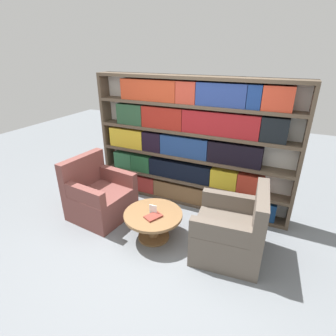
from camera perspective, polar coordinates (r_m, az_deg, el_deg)
name	(u,v)px	position (r m, az deg, el deg)	size (l,w,h in m)	color
ground_plane	(153,249)	(3.73, -3.31, -17.10)	(14.00, 14.00, 0.00)	slate
bookshelf	(189,145)	(4.29, 4.69, 5.00)	(3.28, 0.30, 2.13)	silver
armchair_left	(99,197)	(4.34, -14.78, -6.09)	(0.92, 0.92, 0.96)	brown
armchair_right	(231,232)	(3.55, 13.60, -13.46)	(0.92, 0.92, 0.96)	brown
coffee_table	(153,220)	(3.74, -3.22, -11.27)	(0.82, 0.82, 0.41)	brown
table_sign	(153,210)	(3.65, -3.28, -9.11)	(0.11, 0.06, 0.13)	black
stray_book	(153,216)	(3.59, -3.22, -10.49)	(0.23, 0.27, 0.02)	brown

